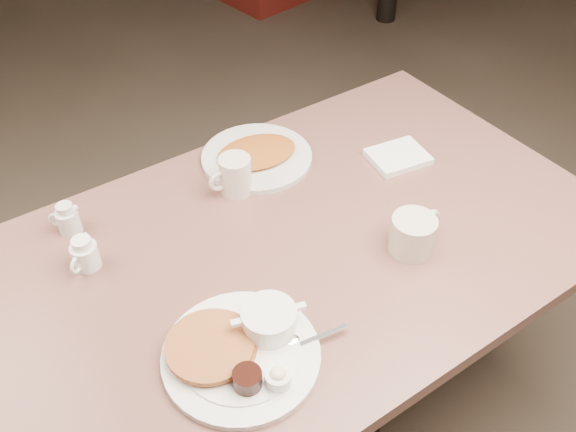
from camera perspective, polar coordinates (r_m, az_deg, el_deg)
diner_table at (r=1.54m, az=0.42°, el=-6.98°), size 1.50×0.90×0.75m
main_plate at (r=1.21m, az=-4.27°, el=-12.01°), size 0.40×0.38×0.07m
coffee_mug_near at (r=1.40m, az=11.66°, el=-1.59°), size 0.15×0.11×0.09m
napkin at (r=1.68m, az=10.23°, el=5.48°), size 0.17×0.14×0.02m
coffee_mug_far at (r=1.53m, az=-5.02°, el=3.80°), size 0.12×0.08×0.10m
creamer_left at (r=1.41m, az=-18.45°, el=-3.41°), size 0.08×0.07×0.08m
creamer_right at (r=1.51m, az=-19.88°, el=-0.29°), size 0.07×0.06×0.08m
hash_plate at (r=1.65m, az=-2.94°, el=5.67°), size 0.34×0.34×0.04m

